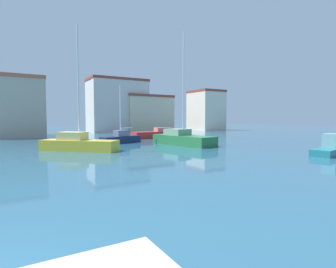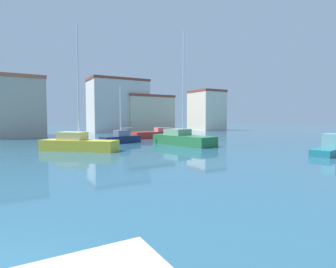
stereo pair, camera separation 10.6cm
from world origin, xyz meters
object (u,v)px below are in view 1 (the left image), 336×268
Objects in this scene: motorboat_teal_distant_north at (330,148)px; motorboat_red_near_pier at (161,134)px; sailboat_navy_outer_mooring at (121,138)px; sailboat_green_mid_harbor at (182,138)px; sailboat_yellow_center_channel at (78,143)px.

motorboat_red_near_pier is at bearing 97.10° from motorboat_teal_distant_north.
sailboat_green_mid_harbor reaches higher than sailboat_navy_outer_mooring.
motorboat_red_near_pier is 1.67× the size of motorboat_teal_distant_north.
motorboat_red_near_pier is 10.50m from sailboat_green_mid_harbor.
motorboat_teal_distant_north reaches higher than motorboat_red_near_pier.
sailboat_yellow_center_channel reaches higher than sailboat_navy_outer_mooring.
sailboat_navy_outer_mooring is 0.54× the size of sailboat_green_mid_harbor.
sailboat_green_mid_harbor is at bearing 115.32° from motorboat_teal_distant_north.
sailboat_navy_outer_mooring is at bearing 133.86° from sailboat_green_mid_harbor.
sailboat_green_mid_harbor is (4.91, -5.11, 0.11)m from sailboat_navy_outer_mooring.
sailboat_green_mid_harbor is at bearing -1.32° from sailboat_yellow_center_channel.
sailboat_green_mid_harbor is 2.37× the size of motorboat_teal_distant_north.
motorboat_teal_distant_north is (2.76, -22.16, -0.03)m from motorboat_red_near_pier.
sailboat_navy_outer_mooring is 0.77× the size of motorboat_red_near_pier.
motorboat_red_near_pier is at bearing 32.28° from sailboat_navy_outer_mooring.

